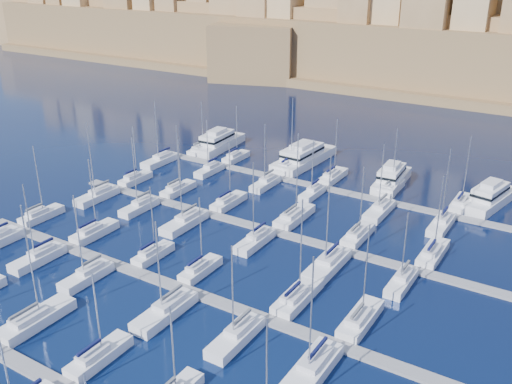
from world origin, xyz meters
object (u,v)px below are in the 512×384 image
Objects in this scene: motor_yacht_a at (218,142)px; motor_yacht_d at (490,197)px; motor_yacht_c at (392,178)px; sailboat_2 at (36,319)px; motor_yacht_b at (303,156)px.

motor_yacht_d is at bearing -0.68° from motor_yacht_a.
motor_yacht_a is 43.26m from motor_yacht_c.
sailboat_2 is at bearing -107.80° from motor_yacht_c.
motor_yacht_d is (18.80, 0.24, 0.00)m from motor_yacht_c.
motor_yacht_b and motor_yacht_d have the same top height.
motor_yacht_c is 18.80m from motor_yacht_d.
motor_yacht_c is (22.00, 68.54, 0.95)m from sailboat_2.
motor_yacht_b is 1.26× the size of motor_yacht_d.
motor_yacht_a and motor_yacht_d have the same top height.
motor_yacht_d is at bearing -3.09° from motor_yacht_b.
motor_yacht_c is at bearing -1.30° from motor_yacht_a.
sailboat_2 is at bearing -120.68° from motor_yacht_d.
motor_yacht_b is 1.33× the size of motor_yacht_c.
motor_yacht_a is 22.19m from motor_yacht_b.
sailboat_2 reaches higher than motor_yacht_c.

